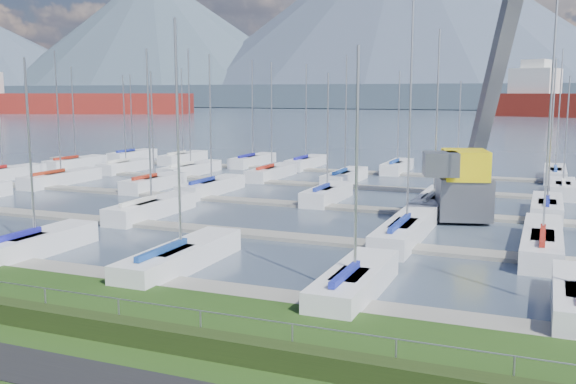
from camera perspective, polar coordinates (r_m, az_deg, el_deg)
The scene contains 10 objects.
path at distance 19.14m, azimuth -17.80°, elevation -15.41°, with size 160.00×2.00×0.04m, color black.
water at distance 276.60m, azimuth 19.84°, elevation 6.61°, with size 800.00×540.00×0.20m, color #445163.
hedge at distance 20.90m, azimuth -13.19°, elevation -12.10°, with size 80.00×0.70×0.70m, color #243313.
fence at distance 20.92m, azimuth -12.63°, elevation -9.58°, with size 0.04×0.04×80.00m, color #979A9F.
foothill at distance 346.44m, azimuth 20.39°, elevation 7.98°, with size 900.00×80.00×12.00m, color #415060.
mountains at distance 422.69m, azimuth 22.07°, elevation 13.47°, with size 1190.00×360.00×115.00m.
docks at distance 44.48m, azimuth 6.80°, elevation -1.54°, with size 90.00×41.60×0.25m.
crane at distance 42.44m, azimuth 16.39°, elevation 5.22°, with size 7.09×13.11×22.35m.
cargo_ship_west at distance 269.99m, azimuth -20.14°, elevation 7.39°, with size 99.80×47.66×21.50m.
sailboat_fleet at distance 46.56m, azimuth 6.03°, elevation 5.87°, with size 73.63×49.42×13.78m.
Camera 1 is at (11.46, -16.24, 7.72)m, focal length 40.00 mm.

